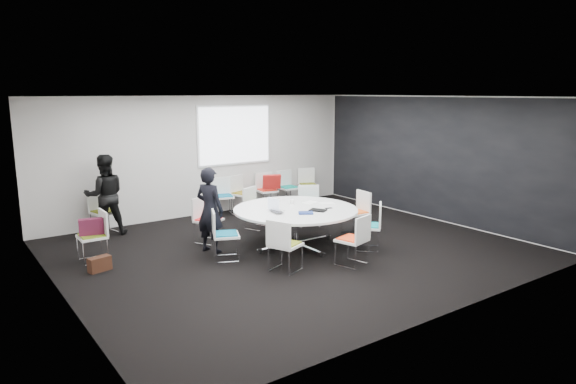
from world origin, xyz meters
TOP-DOWN VIEW (x-y plane):
  - room_shell at (0.09, 0.00)m, footprint 8.08×7.08m
  - conference_table at (0.18, 0.13)m, footprint 2.34×2.34m
  - projection_screen at (0.80, 3.46)m, footprint 1.90×0.03m
  - chair_ring_a at (1.69, 0.09)m, footprint 0.49×0.50m
  - chair_ring_b at (1.28, 1.11)m, footprint 0.62×0.62m
  - chair_ring_c at (0.26, 1.62)m, footprint 0.60×0.59m
  - chair_ring_d at (-1.06, 1.30)m, footprint 0.62×0.61m
  - chair_ring_e at (-1.30, 0.18)m, footprint 0.60×0.60m
  - chair_ring_f at (-0.79, -0.90)m, footprint 0.59×0.59m
  - chair_ring_g at (0.30, -1.33)m, footprint 0.56×0.55m
  - chair_ring_h at (1.15, -0.85)m, footprint 0.64×0.64m
  - chair_back_a at (0.26, 3.14)m, footprint 0.56×0.55m
  - chair_back_b at (0.80, 3.17)m, footprint 0.57×0.56m
  - chair_back_c at (1.52, 3.17)m, footprint 0.52×0.51m
  - chair_back_d at (2.18, 3.17)m, footprint 0.47×0.46m
  - chair_back_e at (2.83, 3.16)m, footprint 0.59×0.59m
  - chair_spare_left at (-3.20, 1.42)m, footprint 0.45×0.46m
  - chair_person_back at (-2.51, 3.16)m, footprint 0.55×0.54m
  - person_main at (-1.30, 0.74)m, footprint 0.58×0.68m
  - person_back at (-2.51, 2.99)m, footprint 0.91×0.77m
  - laptop at (-0.25, 0.06)m, footprint 0.28×0.39m
  - laptop_lid at (-0.28, 0.19)m, footprint 0.06×0.30m
  - notebook_black at (0.41, -0.26)m, footprint 0.34×0.37m
  - tablet_folio at (0.09, -0.31)m, footprint 0.33×0.31m
  - papers_right at (0.73, 0.39)m, footprint 0.34×0.28m
  - papers_front at (0.95, 0.14)m, footprint 0.36×0.30m
  - cup at (0.34, 0.47)m, footprint 0.08×0.08m
  - phone at (0.69, -0.22)m, footprint 0.15×0.10m
  - maroon_bag at (-3.21, 1.42)m, footprint 0.42×0.22m
  - brown_bag at (-3.26, 0.86)m, footprint 0.39×0.24m
  - red_jacket at (1.52, 2.94)m, footprint 0.47×0.29m

SIDE VIEW (x-z plane):
  - brown_bag at x=-3.26m, z-range 0.00..0.24m
  - chair_ring_a at x=1.69m, z-range -0.16..0.72m
  - chair_ring_b at x=1.28m, z-range -0.16..0.72m
  - chair_ring_c at x=0.26m, z-range -0.16..0.72m
  - chair_ring_d at x=-1.06m, z-range -0.16..0.72m
  - chair_ring_e at x=-1.30m, z-range -0.16..0.72m
  - chair_ring_f at x=-0.79m, z-range -0.16..0.72m
  - chair_ring_g at x=0.30m, z-range -0.16..0.72m
  - chair_ring_h at x=1.15m, z-range -0.16..0.72m
  - chair_back_a at x=0.26m, z-range -0.16..0.72m
  - chair_back_b at x=0.80m, z-range -0.16..0.72m
  - chair_back_c at x=1.52m, z-range -0.16..0.72m
  - chair_back_d at x=2.18m, z-range -0.16..0.72m
  - chair_back_e at x=2.83m, z-range -0.16..0.72m
  - chair_spare_left at x=-3.20m, z-range -0.16..0.72m
  - chair_person_back at x=-2.51m, z-range -0.16..0.72m
  - conference_table at x=0.18m, z-range 0.19..0.92m
  - maroon_bag at x=-3.21m, z-range 0.48..0.76m
  - red_jacket at x=1.52m, z-range 0.52..0.88m
  - papers_right at x=0.73m, z-range 0.73..0.73m
  - papers_front at x=0.95m, z-range 0.73..0.73m
  - phone at x=0.69m, z-range 0.73..0.74m
  - notebook_black at x=0.41m, z-range 0.73..0.75m
  - tablet_folio at x=0.09m, z-range 0.73..0.76m
  - laptop at x=-0.25m, z-range 0.73..0.76m
  - cup at x=0.34m, z-range 0.73..0.82m
  - person_main at x=-1.30m, z-range 0.00..1.57m
  - person_back at x=-2.51m, z-range 0.00..1.66m
  - laptop_lid at x=-0.28m, z-range 0.75..0.97m
  - room_shell at x=0.09m, z-range -0.04..2.84m
  - projection_screen at x=0.80m, z-range 1.17..2.53m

